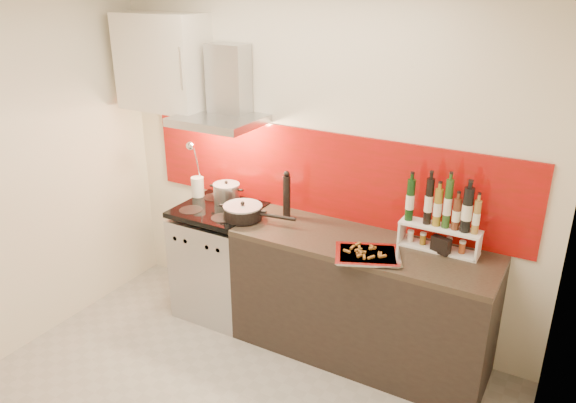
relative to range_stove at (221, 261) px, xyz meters
The scene contains 14 objects.
back_wall 1.15m from the range_stove, 23.53° to the left, with size 3.40×0.02×2.60m, color silver.
right_wall 2.77m from the range_stove, 24.53° to the right, with size 0.02×2.80×2.60m, color silver.
backsplash 1.12m from the range_stove, 21.33° to the left, with size 3.00×0.02×0.64m, color maroon.
range_stove is the anchor object (origin of this frame).
counter 1.20m from the range_stove, ahead, with size 1.80×0.60×0.90m.
range_hood 1.31m from the range_stove, 90.00° to the left, with size 0.62×0.50×0.61m.
upper_cabinet 1.61m from the range_stove, 166.72° to the left, with size 0.70×0.35×0.72m, color silver.
stock_pot 0.56m from the range_stove, 90.19° to the left, with size 0.21×0.21×0.18m.
saute_pan 0.60m from the range_stove, 14.60° to the right, with size 0.55×0.29×0.13m.
utensil_jar 0.67m from the range_stove, 159.90° to the left, with size 0.10×0.15×0.48m.
pepper_mill 0.84m from the range_stove, 13.24° to the left, with size 0.06×0.06×0.36m.
step_shelf 1.81m from the range_stove, ahead, with size 0.52×0.14×0.49m.
caddy_box 1.77m from the range_stove, ahead, with size 0.13×0.05×0.11m, color black.
baking_tray 1.39m from the range_stove, ahead, with size 0.50×0.45×0.03m.
Camera 1 is at (1.73, -2.10, 2.58)m, focal length 35.00 mm.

